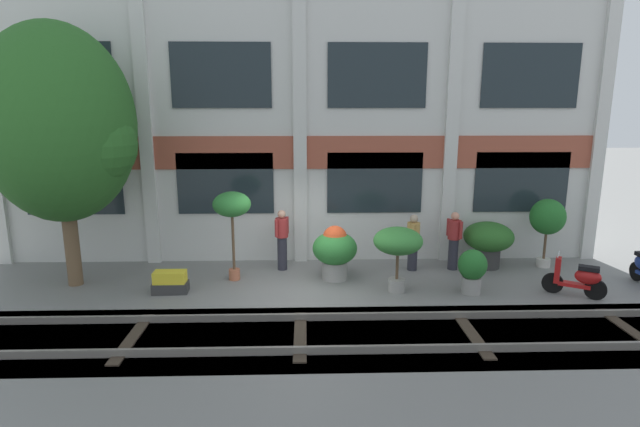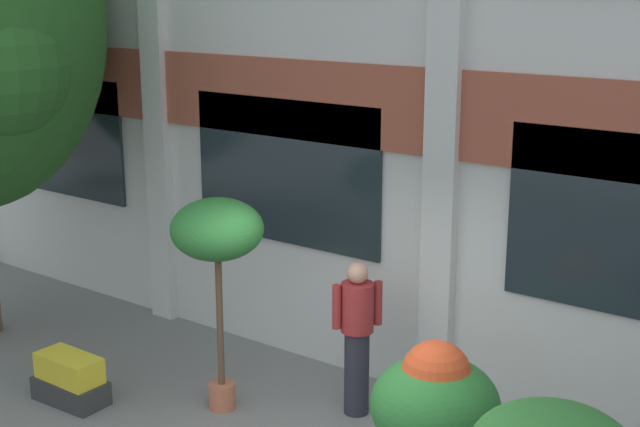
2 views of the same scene
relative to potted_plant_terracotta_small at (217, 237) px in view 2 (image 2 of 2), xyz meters
name	(u,v)px [view 2 (image 2 of 2)]	position (x,y,z in m)	size (l,w,h in m)	color
potted_plant_terracotta_small	(217,237)	(0.00, 0.00, 0.00)	(0.95, 0.95, 2.28)	#B76647
potted_plant_square_trough	(70,380)	(-1.40, -0.87, -1.64)	(0.85, 0.45, 0.53)	#333333
potted_plant_stone_basin	(435,408)	(2.57, -0.03, -1.10)	(1.14, 1.14, 1.40)	gray
resident_watching_tracks	(357,334)	(1.20, 0.77, -1.00)	(0.36, 0.44, 1.65)	#282833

